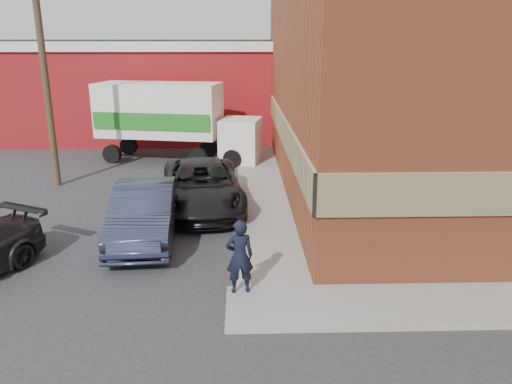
# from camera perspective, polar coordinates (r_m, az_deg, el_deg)

# --- Properties ---
(ground) EXTENTS (90.00, 90.00, 0.00)m
(ground) POSITION_cam_1_polar(r_m,az_deg,el_deg) (11.79, -0.85, -11.17)
(ground) COLOR #28282B
(ground) RESTS_ON ground
(brick_building) EXTENTS (14.25, 18.25, 9.36)m
(brick_building) POSITION_cam_1_polar(r_m,az_deg,el_deg) (21.24, 22.94, 13.30)
(brick_building) COLOR #A94A2B
(brick_building) RESTS_ON ground
(sidewalk_west) EXTENTS (1.80, 18.00, 0.12)m
(sidewalk_west) POSITION_cam_1_polar(r_m,az_deg,el_deg) (20.17, 0.47, 1.14)
(sidewalk_west) COLOR gray
(sidewalk_west) RESTS_ON ground
(warehouse) EXTENTS (16.30, 8.30, 5.60)m
(warehouse) POSITION_cam_1_polar(r_m,az_deg,el_deg) (31.08, -12.82, 11.47)
(warehouse) COLOR maroon
(warehouse) RESTS_ON ground
(utility_pole) EXTENTS (2.00, 0.26, 9.00)m
(utility_pole) POSITION_cam_1_polar(r_m,az_deg,el_deg) (20.76, -23.12, 13.40)
(utility_pole) COLOR #503D28
(utility_pole) RESTS_ON ground
(man) EXTENTS (0.69, 0.51, 1.71)m
(man) POSITION_cam_1_polar(r_m,az_deg,el_deg) (11.12, -1.89, -7.38)
(man) COLOR black
(man) RESTS_ON sidewalk_south
(sedan) EXTENTS (2.02, 4.96, 1.60)m
(sedan) POSITION_cam_1_polar(r_m,az_deg,el_deg) (14.74, -12.60, -2.30)
(sedan) COLOR #2F354F
(sedan) RESTS_ON ground
(suv_a) EXTENTS (3.29, 5.98, 1.59)m
(suv_a) POSITION_cam_1_polar(r_m,az_deg,el_deg) (17.14, -6.21, 0.71)
(suv_a) COLOR black
(suv_a) RESTS_ON ground
(box_truck) EXTENTS (7.71, 3.60, 3.66)m
(box_truck) POSITION_cam_1_polar(r_m,az_deg,el_deg) (24.02, -9.34, 8.48)
(box_truck) COLOR white
(box_truck) RESTS_ON ground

